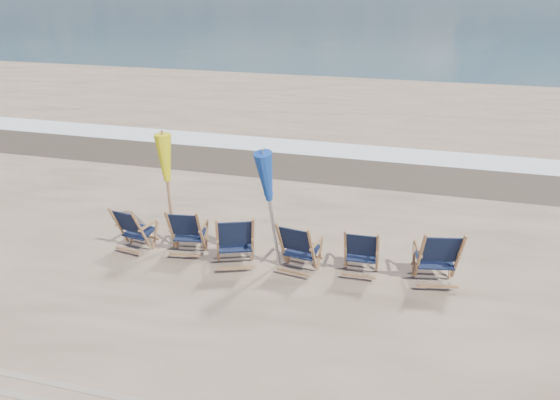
% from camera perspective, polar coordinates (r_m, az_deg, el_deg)
% --- Properties ---
extents(surf_foam, '(200.00, 1.40, 0.01)m').
position_cam_1_polar(surf_foam, '(15.87, 5.84, 5.24)').
color(surf_foam, silver).
rests_on(surf_foam, ground).
extents(wet_sand_strip, '(200.00, 2.60, 0.00)m').
position_cam_1_polar(wet_sand_strip, '(14.47, 4.82, 3.52)').
color(wet_sand_strip, '#42362A').
rests_on(wet_sand_strip, ground).
extents(beach_chair_0, '(0.69, 0.75, 0.92)m').
position_cam_1_polar(beach_chair_0, '(10.04, -14.28, -3.31)').
color(beach_chair_0, black).
rests_on(beach_chair_0, ground).
extents(beach_chair_1, '(0.72, 0.78, 0.97)m').
position_cam_1_polar(beach_chair_1, '(9.74, -8.29, -3.48)').
color(beach_chair_1, black).
rests_on(beach_chair_1, ground).
extents(beach_chair_2, '(0.91, 0.96, 1.06)m').
position_cam_1_polar(beach_chair_2, '(9.27, -2.86, -4.34)').
color(beach_chair_2, black).
rests_on(beach_chair_2, ground).
extents(beach_chair_3, '(0.73, 0.80, 0.99)m').
position_cam_1_polar(beach_chair_3, '(9.03, 3.36, -5.40)').
color(beach_chair_3, black).
rests_on(beach_chair_3, ground).
extents(beach_chair_4, '(0.62, 0.69, 0.93)m').
position_cam_1_polar(beach_chair_4, '(9.11, 10.10, -5.67)').
color(beach_chair_4, black).
rests_on(beach_chair_4, ground).
extents(beach_chair_5, '(0.83, 0.90, 1.07)m').
position_cam_1_polar(beach_chair_5, '(9.14, 18.12, -5.92)').
color(beach_chair_5, black).
rests_on(beach_chair_5, ground).
extents(umbrella_yellow, '(0.30, 0.30, 2.14)m').
position_cam_1_polar(umbrella_yellow, '(9.81, -11.77, 3.65)').
color(umbrella_yellow, olive).
rests_on(umbrella_yellow, ground).
extents(umbrella_blue, '(0.30, 0.30, 2.20)m').
position_cam_1_polar(umbrella_blue, '(8.76, -0.86, 2.17)').
color(umbrella_blue, '#A5A5AD').
rests_on(umbrella_blue, ground).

